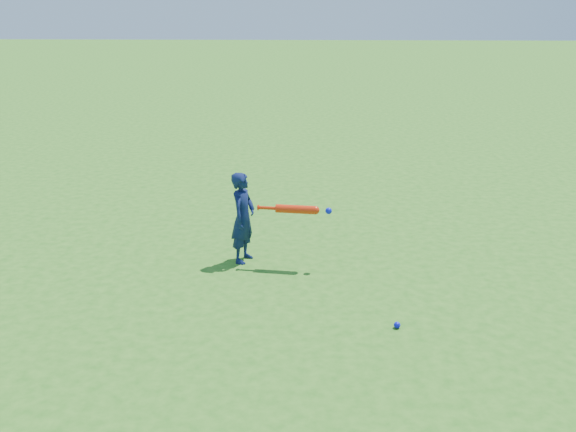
# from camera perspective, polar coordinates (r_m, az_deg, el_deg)

# --- Properties ---
(ground) EXTENTS (80.00, 80.00, 0.00)m
(ground) POSITION_cam_1_polar(r_m,az_deg,el_deg) (6.76, -6.05, -5.74)
(ground) COLOR #296919
(ground) RESTS_ON ground
(child) EXTENTS (0.35, 0.43, 1.02)m
(child) POSITION_cam_1_polar(r_m,az_deg,el_deg) (7.06, -4.02, -0.14)
(child) COLOR #0E1844
(child) RESTS_ON ground
(ground_ball_blue) EXTENTS (0.06, 0.06, 0.06)m
(ground_ball_blue) POSITION_cam_1_polar(r_m,az_deg,el_deg) (5.88, 9.67, -9.53)
(ground_ball_blue) COLOR #0C0ED5
(ground_ball_blue) RESTS_ON ground
(bat_swing) EXTENTS (0.80, 0.15, 0.09)m
(bat_swing) POSITION_cam_1_polar(r_m,az_deg,el_deg) (6.86, 0.98, 0.59)
(bat_swing) COLOR red
(bat_swing) RESTS_ON ground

